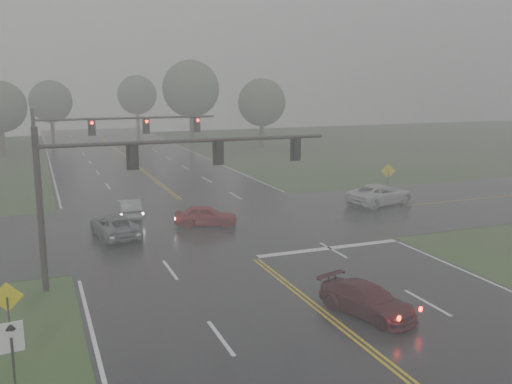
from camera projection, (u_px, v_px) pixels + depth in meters
name	position (u px, v px, depth m)	size (l,w,h in m)	color
main_road	(220.00, 232.00, 34.83)	(18.00, 160.00, 0.02)	black
cross_street	(211.00, 224.00, 36.65)	(120.00, 14.00, 0.02)	black
stop_bar	(330.00, 249.00, 31.32)	(8.50, 0.50, 0.01)	white
sedan_maroon	(367.00, 315.00, 22.46)	(1.71, 4.20, 1.22)	#3F0B12
sedan_red	(206.00, 226.00, 36.18)	(1.58, 3.93, 1.34)	maroon
sedan_silver	(131.00, 217.00, 38.45)	(1.32, 3.80, 1.25)	gray
car_grey	(116.00, 237.00, 33.59)	(2.20, 4.77, 1.33)	#5A5C62
pickup_white	(380.00, 205.00, 42.45)	(2.53, 5.49, 1.53)	silver
signal_gantry_near	(138.00, 171.00, 25.57)	(13.57, 0.32, 7.20)	black
signal_gantry_far	(95.00, 136.00, 41.71)	(13.40, 0.36, 7.18)	black
sign_diamond_west	(8.00, 305.00, 19.05)	(1.04, 0.09, 2.51)	black
sign_arrow_white	(12.00, 353.00, 15.12)	(0.63, 0.13, 2.84)	black
sign_diamond_east	(388.00, 175.00, 44.09)	(1.14, 0.34, 2.80)	black
tree_nw_a	(0.00, 107.00, 68.05)	(6.21, 6.21, 9.12)	#312620
tree_ne_a	(191.00, 89.00, 81.81)	(8.18, 8.18, 12.01)	#312620
tree_n_mid	(51.00, 102.00, 84.17)	(6.23, 6.23, 9.16)	#312620
tree_e_near	(262.00, 103.00, 76.44)	(6.40, 6.40, 9.39)	#312620
tree_n_far	(137.00, 95.00, 99.48)	(6.83, 6.83, 10.03)	#312620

